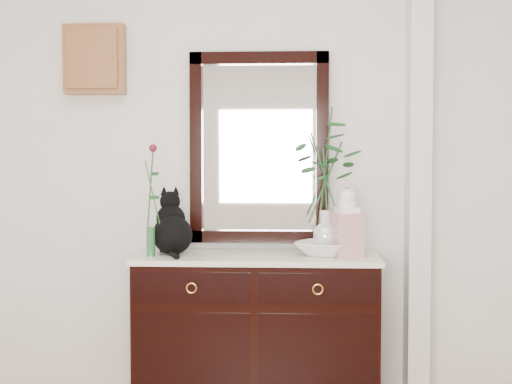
# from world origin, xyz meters

# --- Properties ---
(wall_back) EXTENTS (3.60, 0.04, 2.70)m
(wall_back) POSITION_xyz_m (0.00, 1.98, 1.35)
(wall_back) COLOR silver
(wall_back) RESTS_ON ground
(pilaster) EXTENTS (0.12, 0.20, 2.70)m
(pilaster) POSITION_xyz_m (1.00, 1.90, 1.35)
(pilaster) COLOR silver
(pilaster) RESTS_ON ground
(sideboard) EXTENTS (1.33, 0.52, 0.82)m
(sideboard) POSITION_xyz_m (0.10, 1.73, 0.47)
(sideboard) COLOR black
(sideboard) RESTS_ON ground
(wall_mirror) EXTENTS (0.80, 0.06, 1.10)m
(wall_mirror) POSITION_xyz_m (0.10, 1.97, 1.44)
(wall_mirror) COLOR black
(wall_mirror) RESTS_ON wall_back
(key_cabinet) EXTENTS (0.35, 0.10, 0.40)m
(key_cabinet) POSITION_xyz_m (-0.85, 1.94, 1.95)
(key_cabinet) COLOR brown
(key_cabinet) RESTS_ON wall_back
(cat) EXTENTS (0.34, 0.37, 0.35)m
(cat) POSITION_xyz_m (-0.37, 1.74, 1.03)
(cat) COLOR black
(cat) RESTS_ON sideboard
(lotus_bowl) EXTENTS (0.41, 0.41, 0.08)m
(lotus_bowl) POSITION_xyz_m (0.47, 1.72, 0.89)
(lotus_bowl) COLOR white
(lotus_bowl) RESTS_ON sideboard
(vase_branches) EXTENTS (0.39, 0.39, 0.80)m
(vase_branches) POSITION_xyz_m (0.47, 1.72, 1.27)
(vase_branches) COLOR silver
(vase_branches) RESTS_ON lotus_bowl
(bud_vase_rose) EXTENTS (0.08, 0.08, 0.62)m
(bud_vase_rose) POSITION_xyz_m (-0.47, 1.64, 1.16)
(bud_vase_rose) COLOR #276234
(bud_vase_rose) RESTS_ON sideboard
(ginger_jar) EXTENTS (0.17, 0.17, 0.38)m
(ginger_jar) POSITION_xyz_m (0.59, 1.66, 1.04)
(ginger_jar) COLOR white
(ginger_jar) RESTS_ON sideboard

